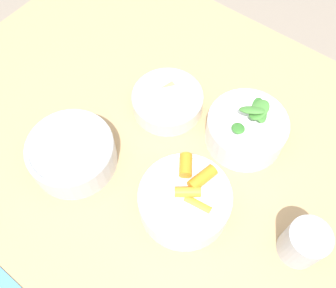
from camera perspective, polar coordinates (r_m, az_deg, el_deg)
The scene contains 8 objects.
ground_plane at distance 1.45m, azimuth -2.02°, elevation -14.12°, with size 10.00×10.00×0.00m, color gray.
dining_table at distance 0.88m, azimuth -3.26°, elevation -3.43°, with size 1.00×0.87×0.74m.
bowl_carrots at distance 0.67m, azimuth 2.63°, elevation -8.47°, with size 0.17×0.17×0.08m.
bowl_greens at distance 0.75m, azimuth 11.87°, elevation 2.38°, with size 0.16×0.16×0.12m.
bowl_beans_hotdog at distance 0.74m, azimuth -14.36°, elevation -1.44°, with size 0.17×0.17×0.07m.
bowl_cookies at distance 0.79m, azimuth -0.10°, elevation 6.64°, with size 0.15×0.15×0.04m.
ruler at distance 0.73m, azimuth -24.06°, elevation -18.55°, with size 0.34×0.03×0.00m.
cup at distance 0.68m, azimuth 19.96°, elevation -13.99°, with size 0.07×0.07×0.08m.
Camera 1 is at (-0.27, 0.28, 1.40)m, focal length 40.00 mm.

